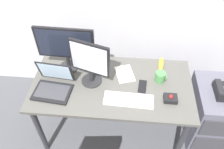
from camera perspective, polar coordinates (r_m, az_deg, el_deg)
ground_plane at (r=2.62m, az=0.00°, el=-12.97°), size 8.00×8.00×0.00m
desk at (r=2.10m, az=0.00°, el=-3.85°), size 1.41×0.72×0.73m
file_cabinet at (r=2.52m, az=23.39°, el=-8.87°), size 0.42×0.53×0.67m
desk_phone at (r=2.24m, az=25.97°, el=-3.70°), size 0.17×0.20×0.09m
monitor_main at (r=2.04m, az=-11.48°, el=6.94°), size 0.51×0.18×0.44m
monitor_side at (r=1.90m, az=-5.48°, el=3.19°), size 0.34×0.18×0.43m
keyboard at (r=1.91m, az=4.13°, el=-6.23°), size 0.41×0.15×0.03m
laptop at (r=2.02m, az=-14.26°, el=-2.38°), size 0.34×0.30×0.24m
trackball_mouse at (r=1.96m, az=14.26°, el=-5.72°), size 0.11×0.09×0.07m
coffee_mug at (r=2.07m, az=11.88°, el=-0.54°), size 0.10×0.09×0.09m
paper_notepad at (r=2.11m, az=3.16°, el=0.17°), size 0.20×0.24×0.01m
cell_phone at (r=2.02m, az=7.51°, el=-2.92°), size 0.08×0.15×0.01m
banana at (r=2.23m, az=12.03°, el=2.54°), size 0.07×0.19×0.04m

